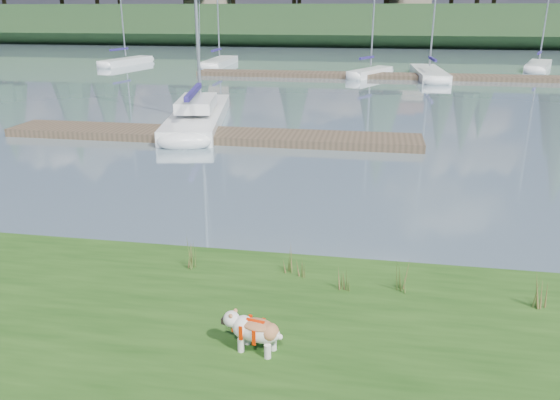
# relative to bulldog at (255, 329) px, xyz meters

# --- Properties ---
(ground) EXTENTS (200.00, 200.00, 0.00)m
(ground) POSITION_rel_bulldog_xyz_m (-0.75, 34.64, -0.67)
(ground) COLOR gray
(ground) RESTS_ON ground
(ridge) EXTENTS (200.00, 20.00, 5.00)m
(ridge) POSITION_rel_bulldog_xyz_m (-0.75, 77.64, 1.83)
(ridge) COLOR #1B3118
(ridge) RESTS_ON ground
(bulldog) EXTENTS (0.87, 0.46, 0.51)m
(bulldog) POSITION_rel_bulldog_xyz_m (0.00, 0.00, 0.00)
(bulldog) COLOR silver
(bulldog) RESTS_ON bank
(sailboat_main) EXTENTS (3.92, 10.47, 14.62)m
(sailboat_main) POSITION_rel_bulldog_xyz_m (-6.24, 17.29, -0.25)
(sailboat_main) COLOR white
(sailboat_main) RESTS_ON ground
(dock_near) EXTENTS (16.00, 2.00, 0.30)m
(dock_near) POSITION_rel_bulldog_xyz_m (-4.75, 13.64, -0.52)
(dock_near) COLOR #4C3D2C
(dock_near) RESTS_ON ground
(dock_far) EXTENTS (26.00, 2.20, 0.30)m
(dock_far) POSITION_rel_bulldog_xyz_m (1.25, 34.64, -0.52)
(dock_far) COLOR #4C3D2C
(dock_far) RESTS_ON ground
(sailboat_bg_0) EXTENTS (2.67, 7.39, 10.60)m
(sailboat_bg_0) POSITION_rel_bulldog_xyz_m (-20.40, 41.19, -0.35)
(sailboat_bg_0) COLOR white
(sailboat_bg_0) RESTS_ON ground
(sailboat_bg_1) EXTENTS (1.96, 8.56, 12.62)m
(sailboat_bg_1) POSITION_rel_bulldog_xyz_m (-12.17, 42.13, -0.35)
(sailboat_bg_1) COLOR white
(sailboat_bg_1) RESTS_ON ground
(sailboat_bg_2) EXTENTS (3.64, 5.87, 9.17)m
(sailboat_bg_2) POSITION_rel_bulldog_xyz_m (1.26, 35.77, -0.34)
(sailboat_bg_2) COLOR white
(sailboat_bg_2) RESTS_ON ground
(sailboat_bg_3) EXTENTS (2.33, 9.59, 13.79)m
(sailboat_bg_3) POSITION_rel_bulldog_xyz_m (5.21, 36.46, -0.35)
(sailboat_bg_3) COLOR white
(sailboat_bg_3) RESTS_ON ground
(sailboat_bg_4) EXTENTS (4.03, 8.04, 11.74)m
(sailboat_bg_4) POSITION_rel_bulldog_xyz_m (14.80, 43.28, -0.35)
(sailboat_bg_4) COLOR white
(sailboat_bg_4) RESTS_ON ground
(weed_0) EXTENTS (0.17, 0.14, 0.52)m
(weed_0) POSITION_rel_bulldog_xyz_m (0.06, 2.38, -0.10)
(weed_0) COLOR #475B23
(weed_0) RESTS_ON bank
(weed_1) EXTENTS (0.17, 0.14, 0.42)m
(weed_1) POSITION_rel_bulldog_xyz_m (0.29, 2.23, -0.14)
(weed_1) COLOR #475B23
(weed_1) RESTS_ON bank
(weed_2) EXTENTS (0.17, 0.14, 0.58)m
(weed_2) POSITION_rel_bulldog_xyz_m (2.00, 2.02, -0.08)
(weed_2) COLOR #475B23
(weed_2) RESTS_ON bank
(weed_3) EXTENTS (0.17, 0.14, 0.65)m
(weed_3) POSITION_rel_bulldog_xyz_m (-1.68, 2.25, -0.05)
(weed_3) COLOR #475B23
(weed_3) RESTS_ON bank
(weed_4) EXTENTS (0.17, 0.14, 0.52)m
(weed_4) POSITION_rel_bulldog_xyz_m (1.08, 1.91, -0.10)
(weed_4) COLOR #475B23
(weed_4) RESTS_ON bank
(weed_5) EXTENTS (0.17, 0.14, 0.68)m
(weed_5) POSITION_rel_bulldog_xyz_m (4.12, 1.90, -0.04)
(weed_5) COLOR #475B23
(weed_5) RESTS_ON bank
(mud_lip) EXTENTS (60.00, 0.50, 0.14)m
(mud_lip) POSITION_rel_bulldog_xyz_m (-0.75, 3.04, -0.60)
(mud_lip) COLOR #33281C
(mud_lip) RESTS_ON ground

